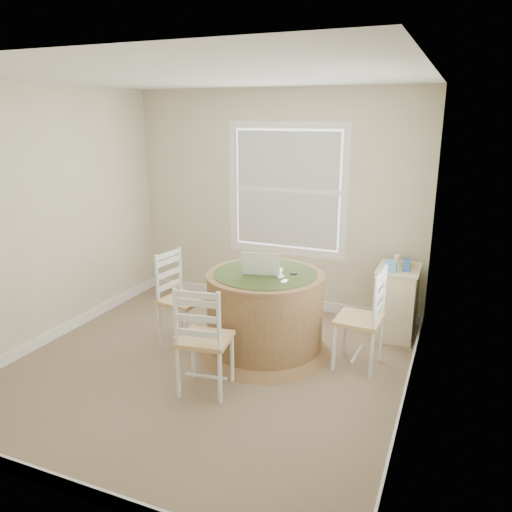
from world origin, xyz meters
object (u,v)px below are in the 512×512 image
at_px(chair_right, 359,319).
at_px(laptop, 263,270).
at_px(chair_left, 183,300).
at_px(chair_near, 205,339).
at_px(round_table, 265,310).
at_px(corner_chest, 396,302).

distance_m(chair_right, laptop, 1.02).
distance_m(chair_left, chair_right, 1.78).
height_order(chair_left, chair_right, same).
bearing_deg(chair_near, chair_right, -149.14).
xyz_separation_m(chair_near, laptop, (0.18, 0.87, 0.38)).
xyz_separation_m(chair_near, chair_right, (1.12, 0.92, 0.00)).
bearing_deg(chair_near, round_table, -112.02).
bearing_deg(chair_left, laptop, -73.60).
relative_size(chair_near, corner_chest, 1.24).
bearing_deg(round_table, chair_right, 6.14).
xyz_separation_m(round_table, chair_left, (-0.85, -0.13, 0.03)).
xyz_separation_m(chair_right, corner_chest, (0.23, 0.84, -0.09)).
height_order(chair_near, laptop, laptop).
height_order(laptop, corner_chest, laptop).
bearing_deg(laptop, corner_chest, -155.06).
bearing_deg(corner_chest, laptop, -142.87).
bearing_deg(round_table, chair_left, -169.16).
height_order(chair_left, laptop, laptop).
bearing_deg(chair_near, corner_chest, -136.21).
distance_m(round_table, corner_chest, 1.46).
xyz_separation_m(round_table, chair_near, (-0.20, -0.86, 0.03)).
xyz_separation_m(chair_left, chair_near, (0.65, -0.74, 0.00)).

